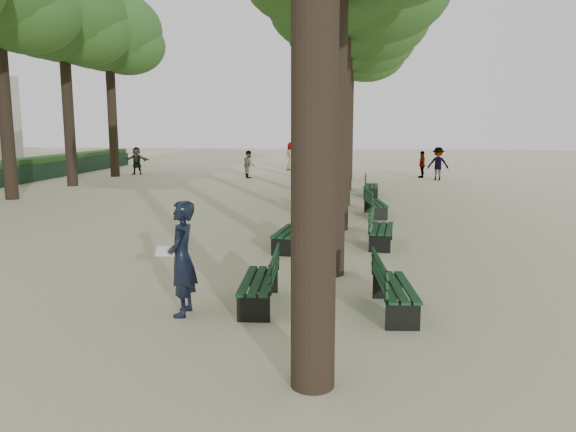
# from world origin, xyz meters

# --- Properties ---
(ground) EXTENTS (120.00, 120.00, 0.00)m
(ground) POSITION_xyz_m (0.00, 0.00, 0.00)
(ground) COLOR beige
(ground) RESTS_ON ground
(tree_central_4) EXTENTS (6.00, 6.00, 9.95)m
(tree_central_4) POSITION_xyz_m (1.50, 18.00, 7.65)
(tree_central_4) COLOR #33261C
(tree_central_4) RESTS_ON ground
(tree_central_5) EXTENTS (6.00, 6.00, 9.95)m
(tree_central_5) POSITION_xyz_m (1.50, 23.00, 7.65)
(tree_central_5) COLOR #33261C
(tree_central_5) RESTS_ON ground
(tree_far_4) EXTENTS (6.00, 6.00, 10.45)m
(tree_far_4) POSITION_xyz_m (-12.00, 18.00, 8.14)
(tree_far_4) COLOR #33261C
(tree_far_4) RESTS_ON ground
(tree_far_5) EXTENTS (6.00, 6.00, 10.45)m
(tree_far_5) POSITION_xyz_m (-12.00, 23.00, 8.14)
(tree_far_5) COLOR #33261C
(tree_far_5) RESTS_ON ground
(bench_left_0) EXTENTS (0.68, 1.83, 0.92)m
(bench_left_0) POSITION_xyz_m (0.37, 0.81, 0.27)
(bench_left_0) COLOR black
(bench_left_0) RESTS_ON ground
(bench_left_1) EXTENTS (0.78, 1.85, 0.92)m
(bench_left_1) POSITION_xyz_m (0.37, 5.24, 0.27)
(bench_left_1) COLOR black
(bench_left_1) RESTS_ON ground
(bench_left_2) EXTENTS (0.80, 1.86, 0.92)m
(bench_left_2) POSITION_xyz_m (0.37, 11.00, 0.27)
(bench_left_2) COLOR black
(bench_left_2) RESTS_ON ground
(bench_left_3) EXTENTS (0.62, 1.81, 0.92)m
(bench_left_3) POSITION_xyz_m (0.37, 15.80, 0.27)
(bench_left_3) COLOR black
(bench_left_3) RESTS_ON ground
(bench_right_0) EXTENTS (0.73, 1.85, 0.92)m
(bench_right_0) POSITION_xyz_m (2.63, 0.73, 0.27)
(bench_right_0) COLOR black
(bench_right_0) RESTS_ON ground
(bench_right_1) EXTENTS (0.73, 1.84, 0.92)m
(bench_right_1) POSITION_xyz_m (2.63, 5.87, 0.27)
(bench_right_1) COLOR black
(bench_right_1) RESTS_ON ground
(bench_right_2) EXTENTS (0.81, 1.86, 0.92)m
(bench_right_2) POSITION_xyz_m (2.63, 10.47, 0.27)
(bench_right_2) COLOR black
(bench_right_2) RESTS_ON ground
(bench_right_3) EXTENTS (0.61, 1.81, 0.92)m
(bench_right_3) POSITION_xyz_m (2.63, 15.72, 0.27)
(bench_right_3) COLOR black
(bench_right_3) RESTS_ON ground
(man_with_map) EXTENTS (0.64, 0.77, 1.87)m
(man_with_map) POSITION_xyz_m (-0.78, 0.25, 0.93)
(man_with_map) COLOR black
(man_with_map) RESTS_ON ground
(pedestrian_b) EXTENTS (1.19, 0.47, 1.79)m
(pedestrian_b) POSITION_xyz_m (6.39, 23.09, 0.90)
(pedestrian_b) COLOR #262628
(pedestrian_b) RESTS_ON ground
(pedestrian_a) EXTENTS (0.60, 0.82, 1.56)m
(pedestrian_a) POSITION_xyz_m (-4.08, 23.09, 0.78)
(pedestrian_a) COLOR #262628
(pedestrian_a) RESTS_ON ground
(pedestrian_c) EXTENTS (0.40, 0.92, 1.53)m
(pedestrian_c) POSITION_xyz_m (5.67, 24.35, 0.76)
(pedestrian_c) COLOR #262628
(pedestrian_c) RESTS_ON ground
(pedestrian_e) EXTENTS (1.57, 0.55, 1.66)m
(pedestrian_e) POSITION_xyz_m (-11.23, 24.39, 0.83)
(pedestrian_e) COLOR #262628
(pedestrian_e) RESTS_ON ground
(pedestrian_d) EXTENTS (0.84, 0.94, 1.85)m
(pedestrian_d) POSITION_xyz_m (-2.29, 28.51, 0.92)
(pedestrian_d) COLOR #262628
(pedestrian_d) RESTS_ON ground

